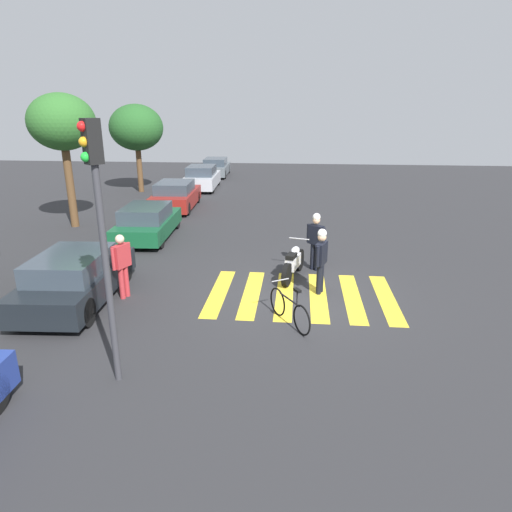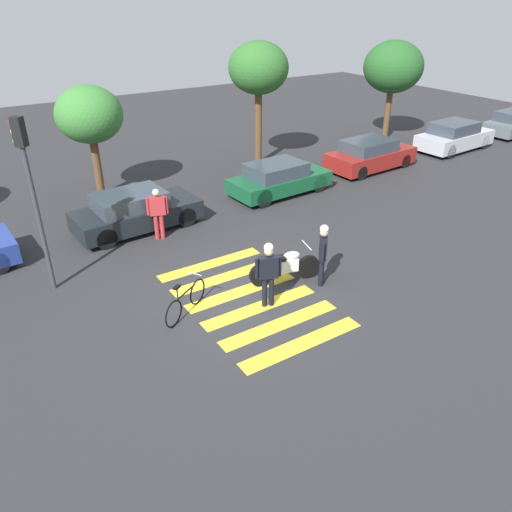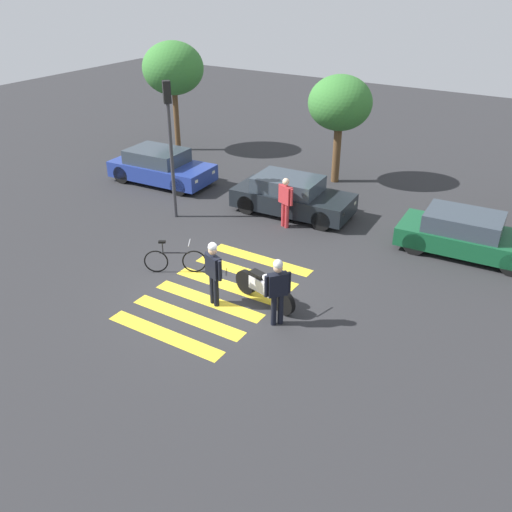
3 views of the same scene
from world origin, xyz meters
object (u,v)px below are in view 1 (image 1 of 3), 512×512
(leaning_bicycle, at_px, (289,309))
(officer_by_motorcycle, at_px, (316,237))
(pedestrian_bystander, at_px, (122,262))
(car_black_suv, at_px, (76,278))
(traffic_light_pole, at_px, (100,217))
(officer_on_foot, at_px, (321,256))
(car_silver_sedan, at_px, (202,178))
(car_grey_coupe, at_px, (216,167))
(police_motorcycle, at_px, (293,263))
(car_maroon_wagon, at_px, (176,196))
(car_green_compact, at_px, (148,222))

(leaning_bicycle, xyz_separation_m, officer_by_motorcycle, (3.79, -0.70, 0.66))
(officer_by_motorcycle, height_order, pedestrian_bystander, officer_by_motorcycle)
(car_black_suv, bearing_deg, pedestrian_bystander, -71.95)
(leaning_bicycle, distance_m, traffic_light_pole, 4.84)
(officer_on_foot, distance_m, car_black_suv, 6.42)
(car_black_suv, height_order, car_silver_sedan, car_silver_sedan)
(leaning_bicycle, xyz_separation_m, car_grey_coupe, (23.46, 5.99, 0.24))
(officer_by_motorcycle, distance_m, pedestrian_bystander, 5.73)
(police_motorcycle, relative_size, pedestrian_bystander, 1.18)
(police_motorcycle, xyz_separation_m, leaning_bicycle, (-3.02, 0.04, -0.08))
(officer_by_motorcycle, height_order, car_black_suv, officer_by_motorcycle)
(police_motorcycle, height_order, car_silver_sedan, car_silver_sedan)
(officer_on_foot, height_order, car_black_suv, officer_on_foot)
(officer_on_foot, xyz_separation_m, traffic_light_pole, (-4.48, 3.90, 2.05))
(leaning_bicycle, bearing_deg, car_black_suv, 81.74)
(car_maroon_wagon, height_order, car_grey_coupe, car_maroon_wagon)
(traffic_light_pole, bearing_deg, officer_on_foot, -41.04)
(police_motorcycle, relative_size, officer_on_foot, 1.14)
(officer_on_foot, relative_size, car_black_suv, 0.42)
(police_motorcycle, relative_size, car_black_suv, 0.48)
(car_maroon_wagon, distance_m, car_grey_coupe, 11.39)
(officer_by_motorcycle, xyz_separation_m, car_green_compact, (3.01, 6.32, -0.42))
(car_black_suv, bearing_deg, car_silver_sedan, 1.08)
(officer_on_foot, height_order, pedestrian_bystander, officer_on_foot)
(officer_on_foot, distance_m, car_green_compact, 8.04)
(police_motorcycle, relative_size, car_silver_sedan, 0.47)
(car_grey_coupe, bearing_deg, pedestrian_bystander, -175.91)
(car_grey_coupe, bearing_deg, leaning_bicycle, -165.68)
(car_maroon_wagon, bearing_deg, pedestrian_bystander, -171.95)
(car_green_compact, height_order, car_silver_sedan, car_silver_sedan)
(car_grey_coupe, height_order, traffic_light_pole, traffic_light_pole)
(car_green_compact, distance_m, traffic_light_pole, 9.96)
(leaning_bicycle, distance_m, car_maroon_wagon, 13.46)
(car_green_compact, height_order, traffic_light_pole, traffic_light_pole)
(car_green_compact, bearing_deg, leaning_bicycle, -140.42)
(police_motorcycle, bearing_deg, car_black_suv, 111.76)
(officer_by_motorcycle, xyz_separation_m, car_grey_coupe, (19.68, 6.69, -0.42))
(car_green_compact, distance_m, car_silver_sedan, 11.06)
(officer_by_motorcycle, bearing_deg, officer_on_foot, -177.34)
(police_motorcycle, relative_size, leaning_bicycle, 1.33)
(car_green_compact, relative_size, car_maroon_wagon, 0.97)
(officer_by_motorcycle, height_order, traffic_light_pole, traffic_light_pole)
(leaning_bicycle, bearing_deg, pedestrian_bystander, 75.13)
(officer_on_foot, distance_m, car_grey_coupe, 22.55)
(pedestrian_bystander, distance_m, car_grey_coupe, 22.36)
(leaning_bicycle, height_order, officer_by_motorcycle, officer_by_motorcycle)
(leaning_bicycle, xyz_separation_m, car_black_suv, (0.80, 5.52, 0.26))
(officer_by_motorcycle, relative_size, pedestrian_bystander, 1.04)
(officer_on_foot, xyz_separation_m, car_silver_sedan, (15.90, 6.62, -0.36))
(pedestrian_bystander, xyz_separation_m, car_black_suv, (-0.37, 1.12, -0.35))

